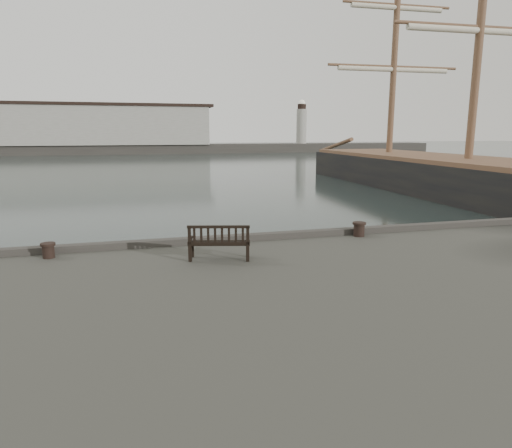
{
  "coord_description": "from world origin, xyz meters",
  "views": [
    {
      "loc": [
        -1.94,
        -12.49,
        4.6
      ],
      "look_at": [
        1.34,
        -0.5,
        2.1
      ],
      "focal_mm": 32.0,
      "sensor_mm": 36.0,
      "label": 1
    }
  ],
  "objects_px": {
    "bench": "(219,249)",
    "tall_ship_main": "(466,186)",
    "bollard_left": "(48,250)",
    "bollard_right": "(359,229)"
  },
  "relations": [
    {
      "from": "bollard_right",
      "to": "tall_ship_main",
      "type": "bearing_deg",
      "value": 43.05
    },
    {
      "from": "bollard_left",
      "to": "bollard_right",
      "type": "relative_size",
      "value": 0.89
    },
    {
      "from": "bollard_left",
      "to": "bollard_right",
      "type": "height_order",
      "value": "bollard_right"
    },
    {
      "from": "bollard_left",
      "to": "tall_ship_main",
      "type": "xyz_separation_m",
      "value": [
        25.75,
        16.22,
        -0.98
      ]
    },
    {
      "from": "bollard_left",
      "to": "bollard_right",
      "type": "bearing_deg",
      "value": 0.96
    },
    {
      "from": "bench",
      "to": "tall_ship_main",
      "type": "bearing_deg",
      "value": 53.49
    },
    {
      "from": "bench",
      "to": "bollard_left",
      "type": "bearing_deg",
      "value": 177.26
    },
    {
      "from": "bench",
      "to": "bollard_right",
      "type": "bearing_deg",
      "value": 32.03
    },
    {
      "from": "bollard_left",
      "to": "bollard_right",
      "type": "distance_m",
      "value": 8.54
    },
    {
      "from": "tall_ship_main",
      "to": "bollard_left",
      "type": "bearing_deg",
      "value": -145.5
    }
  ]
}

